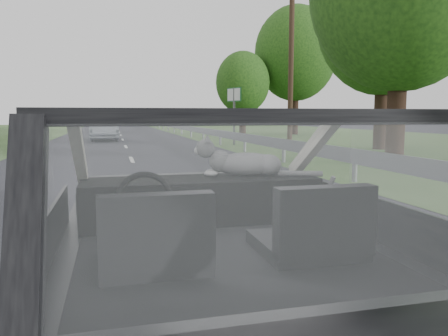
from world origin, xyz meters
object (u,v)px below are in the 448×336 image
other_car (104,128)px  utility_pole (291,62)px  highway_sign (234,117)px  subject_car (224,243)px  cat (247,163)px

other_car → utility_pole: utility_pole is taller
highway_sign → subject_car: bearing=-126.1°
cat → utility_pole: 20.98m
subject_car → cat: subject_car is taller
highway_sign → utility_pole: (3.55, 1.56, 2.86)m
subject_car → utility_pole: 21.77m
subject_car → other_car: size_ratio=0.91×
other_car → highway_sign: size_ratio=1.61×
cat → other_car: bearing=108.1°
other_car → highway_sign: 8.40m
subject_car → cat: 0.83m
subject_car → utility_pole: (8.68, 19.66, 3.51)m
cat → utility_pole: (8.35, 18.99, 3.14)m
cat → highway_sign: size_ratio=0.23×
utility_pole → cat: bearing=-113.7°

